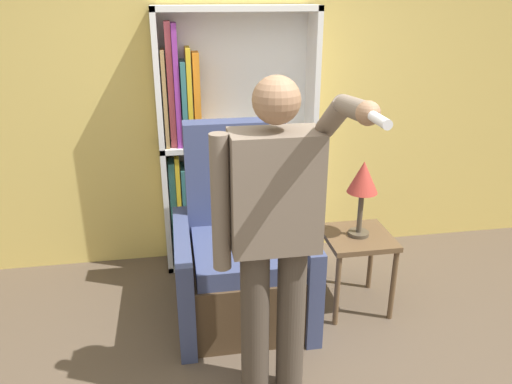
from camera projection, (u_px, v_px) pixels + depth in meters
The scene contains 6 objects.
wall_back at pixel (237, 87), 3.82m from camera, with size 8.00×0.06×2.80m.
bookcase at pixel (217, 149), 3.81m from camera, with size 1.18×0.28×1.99m.
armchair at pixel (241, 260), 3.38m from camera, with size 0.88×0.87×1.29m.
person_standing at pixel (274, 231), 2.41m from camera, with size 0.58×0.78×1.75m.
side_table at pixel (357, 247), 3.40m from camera, with size 0.44×0.44×0.56m.
table_lamp at pixel (363, 181), 3.22m from camera, with size 0.20×0.20×0.52m.
Camera 1 is at (-0.51, -1.79, 2.08)m, focal length 35.00 mm.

